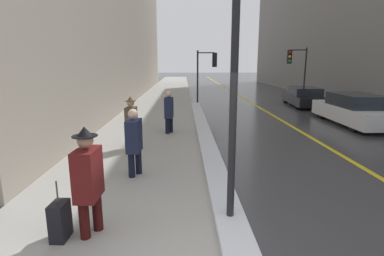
{
  "coord_description": "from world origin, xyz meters",
  "views": [
    {
      "loc": [
        -0.62,
        -3.3,
        2.64
      ],
      "look_at": [
        -0.4,
        4.0,
        1.05
      ],
      "focal_mm": 28.0,
      "sensor_mm": 36.0,
      "label": 1
    }
  ],
  "objects_px": {
    "traffic_light_near": "(208,66)",
    "parked_car_white": "(354,110)",
    "traffic_light_far": "(295,63)",
    "pedestrian_nearside": "(169,110)",
    "pedestrian_trailing": "(88,177)",
    "parked_car_black": "(303,97)",
    "lamp_post": "(235,39)",
    "pedestrian_in_fedora": "(131,121)",
    "rolling_suitcase": "(60,221)",
    "pedestrian_in_glasses": "(134,139)"
  },
  "relations": [
    {
      "from": "lamp_post",
      "to": "pedestrian_nearside",
      "type": "bearing_deg",
      "value": 101.12
    },
    {
      "from": "pedestrian_trailing",
      "to": "parked_car_white",
      "type": "xyz_separation_m",
      "value": [
        8.88,
        8.36,
        -0.32
      ]
    },
    {
      "from": "lamp_post",
      "to": "pedestrian_nearside",
      "type": "xyz_separation_m",
      "value": [
        -1.31,
        6.66,
        -2.09
      ]
    },
    {
      "from": "parked_car_white",
      "to": "pedestrian_nearside",
      "type": "bearing_deg",
      "value": 101.1
    },
    {
      "from": "lamp_post",
      "to": "pedestrian_in_glasses",
      "type": "relative_size",
      "value": 3.1
    },
    {
      "from": "parked_car_white",
      "to": "traffic_light_far",
      "type": "bearing_deg",
      "value": -0.39
    },
    {
      "from": "pedestrian_trailing",
      "to": "parked_car_black",
      "type": "relative_size",
      "value": 0.37
    },
    {
      "from": "lamp_post",
      "to": "pedestrian_in_fedora",
      "type": "height_order",
      "value": "lamp_post"
    },
    {
      "from": "traffic_light_near",
      "to": "parked_car_black",
      "type": "xyz_separation_m",
      "value": [
        5.9,
        -1.19,
        -1.91
      ]
    },
    {
      "from": "pedestrian_trailing",
      "to": "parked_car_white",
      "type": "height_order",
      "value": "pedestrian_trailing"
    },
    {
      "from": "traffic_light_near",
      "to": "parked_car_white",
      "type": "height_order",
      "value": "traffic_light_near"
    },
    {
      "from": "lamp_post",
      "to": "pedestrian_nearside",
      "type": "distance_m",
      "value": 7.11
    },
    {
      "from": "pedestrian_nearside",
      "to": "pedestrian_trailing",
      "type": "bearing_deg",
      "value": -4.64
    },
    {
      "from": "traffic_light_near",
      "to": "rolling_suitcase",
      "type": "relative_size",
      "value": 3.61
    },
    {
      "from": "traffic_light_near",
      "to": "rolling_suitcase",
      "type": "distance_m",
      "value": 16.1
    },
    {
      "from": "lamp_post",
      "to": "pedestrian_trailing",
      "type": "bearing_deg",
      "value": -173.48
    },
    {
      "from": "pedestrian_in_glasses",
      "to": "rolling_suitcase",
      "type": "height_order",
      "value": "pedestrian_in_glasses"
    },
    {
      "from": "pedestrian_in_glasses",
      "to": "parked_car_white",
      "type": "bearing_deg",
      "value": 127.14
    },
    {
      "from": "pedestrian_in_fedora",
      "to": "rolling_suitcase",
      "type": "height_order",
      "value": "pedestrian_in_fedora"
    },
    {
      "from": "pedestrian_nearside",
      "to": "rolling_suitcase",
      "type": "bearing_deg",
      "value": -7.91
    },
    {
      "from": "lamp_post",
      "to": "traffic_light_far",
      "type": "height_order",
      "value": "lamp_post"
    },
    {
      "from": "lamp_post",
      "to": "pedestrian_in_fedora",
      "type": "relative_size",
      "value": 3.03
    },
    {
      "from": "pedestrian_in_fedora",
      "to": "pedestrian_nearside",
      "type": "relative_size",
      "value": 1.02
    },
    {
      "from": "pedestrian_in_fedora",
      "to": "lamp_post",
      "type": "bearing_deg",
      "value": 30.46
    },
    {
      "from": "pedestrian_in_fedora",
      "to": "pedestrian_nearside",
      "type": "xyz_separation_m",
      "value": [
        1.06,
        2.14,
        -0.01
      ]
    },
    {
      "from": "lamp_post",
      "to": "traffic_light_far",
      "type": "relative_size",
      "value": 1.38
    },
    {
      "from": "rolling_suitcase",
      "to": "pedestrian_in_glasses",
      "type": "bearing_deg",
      "value": 167.42
    },
    {
      "from": "traffic_light_far",
      "to": "parked_car_white",
      "type": "xyz_separation_m",
      "value": [
        -0.17,
        -7.81,
        -2.0
      ]
    },
    {
      "from": "pedestrian_in_glasses",
      "to": "pedestrian_in_fedora",
      "type": "height_order",
      "value": "pedestrian_in_fedora"
    },
    {
      "from": "traffic_light_far",
      "to": "pedestrian_in_glasses",
      "type": "xyz_separation_m",
      "value": [
        -8.76,
        -13.67,
        -1.73
      ]
    },
    {
      "from": "pedestrian_in_fedora",
      "to": "rolling_suitcase",
      "type": "bearing_deg",
      "value": -0.42
    },
    {
      "from": "traffic_light_far",
      "to": "parked_car_black",
      "type": "bearing_deg",
      "value": 95.49
    },
    {
      "from": "pedestrian_nearside",
      "to": "parked_car_white",
      "type": "bearing_deg",
      "value": 103.08
    },
    {
      "from": "rolling_suitcase",
      "to": "pedestrian_trailing",
      "type": "bearing_deg",
      "value": 108.88
    },
    {
      "from": "pedestrian_in_glasses",
      "to": "pedestrian_in_fedora",
      "type": "bearing_deg",
      "value": -166.14
    },
    {
      "from": "pedestrian_in_glasses",
      "to": "rolling_suitcase",
      "type": "relative_size",
      "value": 1.7
    },
    {
      "from": "pedestrian_trailing",
      "to": "parked_car_white",
      "type": "bearing_deg",
      "value": 136.09
    },
    {
      "from": "pedestrian_in_glasses",
      "to": "parked_car_black",
      "type": "height_order",
      "value": "pedestrian_in_glasses"
    },
    {
      "from": "pedestrian_in_glasses",
      "to": "parked_car_black",
      "type": "bearing_deg",
      "value": 146.28
    },
    {
      "from": "pedestrian_in_glasses",
      "to": "parked_car_white",
      "type": "relative_size",
      "value": 0.34
    },
    {
      "from": "traffic_light_near",
      "to": "pedestrian_nearside",
      "type": "distance_m",
      "value": 8.93
    },
    {
      "from": "pedestrian_in_fedora",
      "to": "traffic_light_near",
      "type": "bearing_deg",
      "value": 165.87
    },
    {
      "from": "traffic_light_far",
      "to": "pedestrian_nearside",
      "type": "relative_size",
      "value": 2.24
    },
    {
      "from": "lamp_post",
      "to": "traffic_light_near",
      "type": "bearing_deg",
      "value": 86.67
    },
    {
      "from": "lamp_post",
      "to": "traffic_light_near",
      "type": "height_order",
      "value": "lamp_post"
    },
    {
      "from": "parked_car_white",
      "to": "rolling_suitcase",
      "type": "xyz_separation_m",
      "value": [
        -9.31,
        -8.48,
        -0.33
      ]
    },
    {
      "from": "traffic_light_near",
      "to": "pedestrian_trailing",
      "type": "xyz_separation_m",
      "value": [
        -3.1,
        -15.43,
        -1.52
      ]
    },
    {
      "from": "traffic_light_far",
      "to": "parked_car_black",
      "type": "xyz_separation_m",
      "value": [
        -0.05,
        -1.93,
        -2.07
      ]
    },
    {
      "from": "pedestrian_nearside",
      "to": "parked_car_white",
      "type": "distance_m",
      "value": 8.11
    },
    {
      "from": "pedestrian_in_fedora",
      "to": "pedestrian_trailing",
      "type": "bearing_deg",
      "value": 4.64
    }
  ]
}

